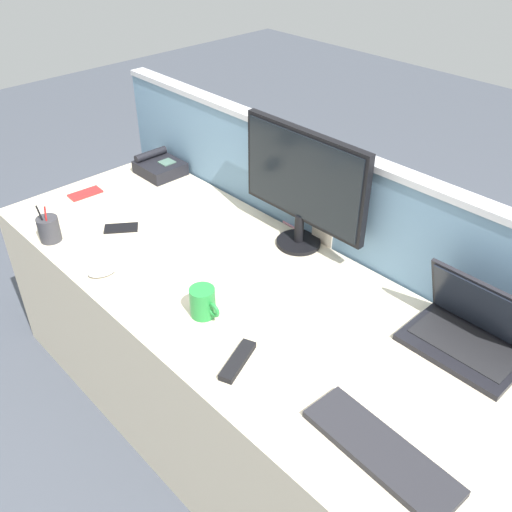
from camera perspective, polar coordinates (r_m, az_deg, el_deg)
ground_plane at (r=2.48m, az=-0.88°, el=-16.84°), size 10.00×10.00×0.00m
desk at (r=2.21m, az=-0.96°, el=-10.93°), size 2.29×0.83×0.73m
cubicle_divider at (r=2.33m, az=7.26°, el=-1.86°), size 2.57×0.08×1.13m
desktop_monitor at (r=2.07m, az=4.80°, el=7.52°), size 0.57×0.17×0.47m
laptop at (r=1.83m, az=21.02°, el=-7.03°), size 0.35×0.24×0.24m
desk_phone at (r=2.75m, az=-9.77°, el=8.93°), size 0.20×0.19×0.09m
keyboard_main at (r=1.52m, az=12.53°, el=-18.79°), size 0.43×0.16×0.02m
computer_mouse_right_hand at (r=2.09m, az=-15.37°, el=-1.50°), size 0.09×0.11×0.03m
pen_cup at (r=2.34m, az=-20.28°, el=2.59°), size 0.08×0.08×0.16m
cell_phone_red_case at (r=2.65m, az=-16.94°, el=6.09°), size 0.08×0.15×0.01m
cell_phone_black_slab at (r=2.35m, az=-13.53°, el=2.78°), size 0.13×0.15×0.01m
tv_remote at (r=1.69m, az=-1.87°, el=-10.58°), size 0.10×0.17×0.02m
coffee_mug at (r=1.83m, az=-5.36°, el=-4.73°), size 0.12×0.08×0.10m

